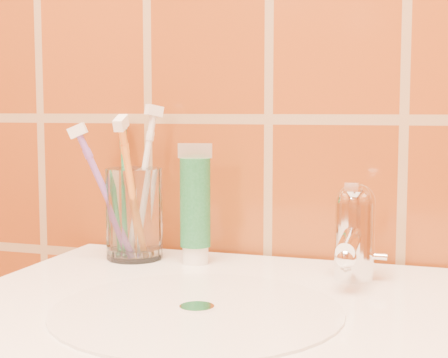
% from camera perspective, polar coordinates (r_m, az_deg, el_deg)
% --- Properties ---
extents(glass_tumbler, '(0.10, 0.10, 0.13)m').
position_cam_1_polar(glass_tumbler, '(0.95, -7.46, -2.88)').
color(glass_tumbler, white).
rests_on(glass_tumbler, pedestal_sink).
extents(toothpaste_tube, '(0.05, 0.04, 0.16)m').
position_cam_1_polar(toothpaste_tube, '(0.91, -2.41, -2.40)').
color(toothpaste_tube, white).
rests_on(toothpaste_tube, pedestal_sink).
extents(faucet, '(0.05, 0.11, 0.12)m').
position_cam_1_polar(faucet, '(0.84, 10.77, -4.03)').
color(faucet, white).
rests_on(faucet, pedestal_sink).
extents(toothbrush_0, '(0.09, 0.10, 0.22)m').
position_cam_1_polar(toothbrush_0, '(0.96, -6.76, -0.23)').
color(toothbrush_0, white).
rests_on(toothbrush_0, glass_tumbler).
extents(toothbrush_1, '(0.04, 0.16, 0.22)m').
position_cam_1_polar(toothbrush_1, '(0.91, -7.66, -1.09)').
color(toothbrush_1, orange).
rests_on(toothbrush_1, glass_tumbler).
extents(toothbrush_2, '(0.13, 0.17, 0.22)m').
position_cam_1_polar(toothbrush_2, '(0.98, -8.22, -0.60)').
color(toothbrush_2, '#1D6C3B').
rests_on(toothbrush_2, glass_tumbler).
extents(toothbrush_3, '(0.14, 0.12, 0.19)m').
position_cam_1_polar(toothbrush_3, '(0.94, -9.80, -1.22)').
color(toothbrush_3, '#784CA3').
rests_on(toothbrush_3, glass_tumbler).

